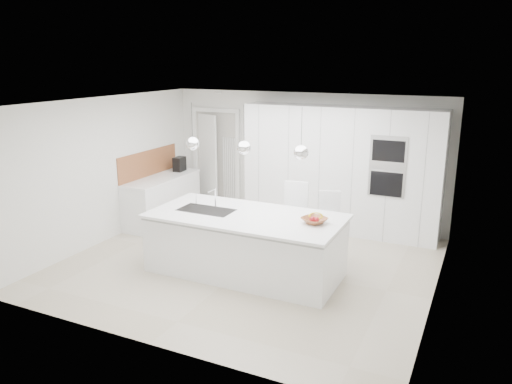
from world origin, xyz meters
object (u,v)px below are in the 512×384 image
at_px(bar_stool_left, 292,222).
at_px(espresso_machine, 179,164).
at_px(island_base, 245,246).
at_px(bar_stool_right, 326,227).
at_px(fruit_bowl, 314,220).

bearing_deg(bar_stool_left, espresso_machine, 149.91).
relative_size(island_base, bar_stool_left, 2.29).
xyz_separation_m(island_base, bar_stool_right, (0.93, 1.01, 0.12)).
height_order(fruit_bowl, espresso_machine, espresso_machine).
distance_m(bar_stool_left, bar_stool_right, 0.54).
distance_m(island_base, bar_stool_left, 0.97).
height_order(island_base, espresso_machine, espresso_machine).
bearing_deg(island_base, bar_stool_left, 64.13).
height_order(fruit_bowl, bar_stool_right, bar_stool_right).
xyz_separation_m(island_base, espresso_machine, (-2.53, 2.10, 0.61)).
distance_m(island_base, fruit_bowl, 1.16).
xyz_separation_m(island_base, fruit_bowl, (1.03, 0.10, 0.51)).
distance_m(fruit_bowl, bar_stool_left, 1.03).
bearing_deg(espresso_machine, island_base, -43.27).
relative_size(fruit_bowl, bar_stool_right, 0.31).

